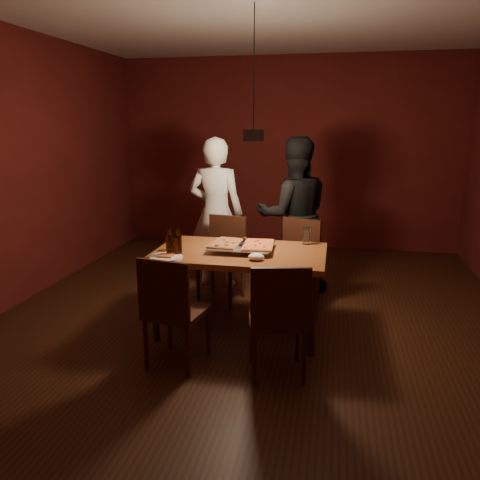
% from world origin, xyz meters
% --- Properties ---
extents(room_shell, '(6.00, 6.00, 6.00)m').
position_xyz_m(room_shell, '(0.00, 0.00, 1.40)').
color(room_shell, '#351B0E').
rests_on(room_shell, ground).
extents(dining_table, '(1.50, 0.90, 0.75)m').
position_xyz_m(dining_table, '(-0.09, -0.16, 0.68)').
color(dining_table, '#985126').
rests_on(dining_table, floor).
extents(chair_far_left, '(0.49, 0.49, 0.49)m').
position_xyz_m(chair_far_left, '(-0.41, 0.59, 0.54)').
color(chair_far_left, '#38190F').
rests_on(chair_far_left, floor).
extents(chair_far_right, '(0.54, 0.54, 0.49)m').
position_xyz_m(chair_far_right, '(0.36, 0.57, 0.54)').
color(chair_far_right, '#38190F').
rests_on(chair_far_right, floor).
extents(chair_near_left, '(0.49, 0.49, 0.49)m').
position_xyz_m(chair_near_left, '(-0.46, -0.94, 0.54)').
color(chair_near_left, '#38190F').
rests_on(chair_near_left, floor).
extents(chair_near_right, '(0.50, 0.50, 0.49)m').
position_xyz_m(chair_near_right, '(0.36, -0.93, 0.54)').
color(chair_near_right, '#38190F').
rests_on(chair_near_right, floor).
extents(pizza_tray, '(0.57, 0.47, 0.05)m').
position_xyz_m(pizza_tray, '(-0.08, -0.12, 0.77)').
color(pizza_tray, silver).
rests_on(pizza_tray, dining_table).
extents(pizza_meat, '(0.29, 0.42, 0.02)m').
position_xyz_m(pizza_meat, '(-0.22, -0.12, 0.81)').
color(pizza_meat, maroon).
rests_on(pizza_meat, pizza_tray).
extents(pizza_cheese, '(0.29, 0.43, 0.02)m').
position_xyz_m(pizza_cheese, '(0.07, -0.12, 0.81)').
color(pizza_cheese, gold).
rests_on(pizza_cheese, pizza_tray).
extents(spatula, '(0.09, 0.24, 0.04)m').
position_xyz_m(spatula, '(-0.08, -0.11, 0.81)').
color(spatula, silver).
rests_on(spatula, pizza_tray).
extents(beer_bottle_a, '(0.07, 0.07, 0.26)m').
position_xyz_m(beer_bottle_a, '(-0.64, -0.43, 0.88)').
color(beer_bottle_a, black).
rests_on(beer_bottle_a, dining_table).
extents(beer_bottle_b, '(0.07, 0.07, 0.25)m').
position_xyz_m(beer_bottle_b, '(-0.58, -0.39, 0.87)').
color(beer_bottle_b, black).
rests_on(beer_bottle_b, dining_table).
extents(water_glass_left, '(0.08, 0.08, 0.12)m').
position_xyz_m(water_glass_left, '(-0.66, -0.25, 0.81)').
color(water_glass_left, silver).
rests_on(water_glass_left, dining_table).
extents(water_glass_right, '(0.08, 0.08, 0.16)m').
position_xyz_m(water_glass_right, '(0.47, 0.20, 0.83)').
color(water_glass_right, silver).
rests_on(water_glass_right, dining_table).
extents(plate_slice, '(0.28, 0.28, 0.03)m').
position_xyz_m(plate_slice, '(-0.65, -0.50, 0.76)').
color(plate_slice, white).
rests_on(plate_slice, dining_table).
extents(napkin, '(0.13, 0.10, 0.06)m').
position_xyz_m(napkin, '(0.10, -0.41, 0.78)').
color(napkin, white).
rests_on(napkin, dining_table).
extents(diner_white, '(0.64, 0.43, 1.71)m').
position_xyz_m(diner_white, '(-0.60, 1.01, 0.85)').
color(diner_white, white).
rests_on(diner_white, floor).
extents(diner_dark, '(0.98, 0.85, 1.71)m').
position_xyz_m(diner_dark, '(0.28, 1.03, 0.86)').
color(diner_dark, black).
rests_on(diner_dark, floor).
extents(pendant_lamp, '(0.18, 0.18, 1.10)m').
position_xyz_m(pendant_lamp, '(0.00, 0.00, 1.76)').
color(pendant_lamp, black).
rests_on(pendant_lamp, ceiling).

